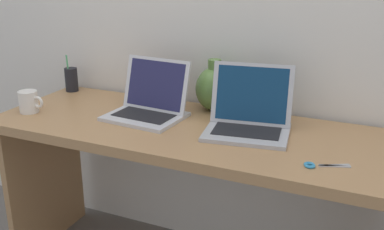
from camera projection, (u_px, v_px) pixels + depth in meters
name	position (u px, v px, depth m)	size (l,w,h in m)	color
desk	(192.00, 161.00, 1.85)	(1.62, 0.59, 0.72)	#AD7F51
laptop_left	(150.00, 102.00, 1.91)	(0.32, 0.27, 0.23)	silver
laptop_right	(249.00, 114.00, 1.75)	(0.34, 0.30, 0.25)	#B2B2B7
green_vase	(214.00, 88.00, 1.97)	(0.16, 0.16, 0.22)	#5B843D
coffee_mug	(29.00, 102.00, 1.96)	(0.12, 0.08, 0.09)	white
pen_cup	(71.00, 79.00, 2.26)	(0.06, 0.06, 0.18)	black
scissors	(319.00, 165.00, 1.47)	(0.14, 0.08, 0.01)	#B7B7BC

